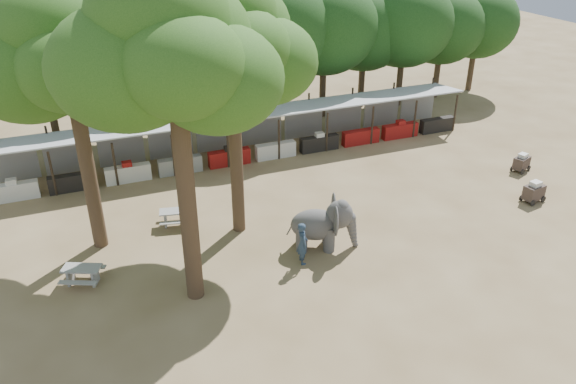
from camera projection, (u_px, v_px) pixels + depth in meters
name	position (u px, v px, depth m)	size (l,w,h in m)	color
ground	(360.00, 288.00, 21.75)	(100.00, 100.00, 0.00)	brown
vendor_stalls	(247.00, 136.00, 32.59)	(28.00, 2.99, 2.80)	#A3A5AB
yard_tree_left	(63.00, 57.00, 20.85)	(7.10, 6.90, 11.02)	#332316
yard_tree_center	(168.00, 52.00, 17.27)	(7.10, 6.90, 12.04)	#332316
yard_tree_back	(226.00, 40.00, 21.86)	(7.10, 6.90, 11.36)	#332316
backdrop_trees	(219.00, 43.00, 34.84)	(46.46, 5.95, 8.33)	#332316
elephant	(324.00, 224.00, 23.86)	(3.06, 2.35, 2.28)	#413F3F
handler	(302.00, 243.00, 22.90)	(0.67, 0.45, 1.87)	#26384C
picnic_table_near	(82.00, 273.00, 21.84)	(1.88, 1.81, 0.73)	gray
picnic_table_far	(176.00, 215.00, 25.84)	(1.70, 1.59, 0.73)	gray
cart_front	(534.00, 192.00, 27.81)	(1.23, 0.91, 1.09)	#312622
cart_back	(522.00, 162.00, 31.00)	(1.23, 1.01, 1.03)	#312622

